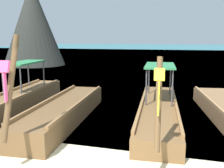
% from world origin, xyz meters
% --- Properties ---
extents(sea_water, '(120.00, 120.00, 0.00)m').
position_xyz_m(sea_water, '(0.00, 62.11, 0.00)').
color(sea_water, '#147A89').
rests_on(sea_water, ground).
extents(longtail_boat_turquoise_ribbon, '(1.73, 7.30, 2.47)m').
position_xyz_m(longtail_boat_turquoise_ribbon, '(-3.97, 4.57, 0.34)').
color(longtail_boat_turquoise_ribbon, brown).
rests_on(longtail_boat_turquoise_ribbon, ground).
extents(longtail_boat_pink_ribbon, '(1.59, 6.08, 2.78)m').
position_xyz_m(longtail_boat_pink_ribbon, '(-1.54, 3.79, 0.33)').
color(longtail_boat_pink_ribbon, brown).
rests_on(longtail_boat_pink_ribbon, ground).
extents(longtail_boat_yellow_ribbon, '(1.66, 6.91, 2.32)m').
position_xyz_m(longtail_boat_yellow_ribbon, '(1.43, 4.87, 0.31)').
color(longtail_boat_yellow_ribbon, brown).
rests_on(longtail_boat_yellow_ribbon, ground).
extents(karst_rock, '(6.63, 6.12, 8.29)m').
position_xyz_m(karst_rock, '(-12.58, 19.43, 3.99)').
color(karst_rock, '#2D302B').
rests_on(karst_rock, ground).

